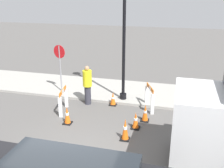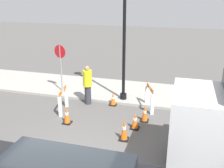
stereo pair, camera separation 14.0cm
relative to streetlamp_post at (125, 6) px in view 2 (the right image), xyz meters
The scene contains 11 objects.
sidewalk_slab 4.08m from the streetlamp_post, 104.77° to the left, with size 18.00×2.87×0.11m.
streetlamp_post is the anchor object (origin of this frame).
stop_sign 3.85m from the streetlamp_post, behind, with size 0.59×0.15×2.18m.
barricade_0 3.70m from the streetlamp_post, 25.53° to the right, with size 0.48×0.91×1.01m.
barricade_1 4.35m from the streetlamp_post, 140.85° to the right, with size 0.30×0.98×0.96m.
traffic_cone_0 4.20m from the streetlamp_post, 53.69° to the right, with size 0.30×0.30×0.65m.
traffic_cone_1 4.82m from the streetlamp_post, 76.34° to the right, with size 0.30×0.30×0.74m.
traffic_cone_2 4.71m from the streetlamp_post, 120.74° to the right, with size 0.30×0.30×0.66m.
traffic_cone_3 3.78m from the streetlamp_post, 121.16° to the right, with size 0.30×0.30×0.57m.
traffic_cone_4 4.44m from the streetlamp_post, 67.29° to the right, with size 0.30×0.30×0.61m.
person_worker 3.47m from the streetlamp_post, 153.81° to the right, with size 0.50×0.50×1.67m.
Camera 2 is at (2.61, -5.35, 4.56)m, focal length 42.00 mm.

